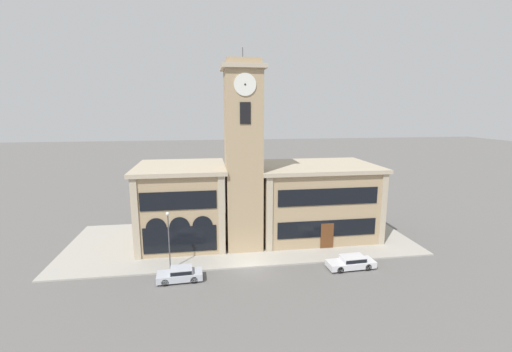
{
  "coord_description": "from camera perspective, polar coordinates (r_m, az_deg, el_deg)",
  "views": [
    {
      "loc": [
        -4.22,
        -31.81,
        15.72
      ],
      "look_at": [
        1.12,
        3.48,
        8.77
      ],
      "focal_mm": 24.0,
      "sensor_mm": 36.0,
      "label": 1
    }
  ],
  "objects": [
    {
      "name": "sidewalk_kerb",
      "position": [
        42.71,
        -2.37,
        -10.48
      ],
      "size": [
        40.64,
        15.42,
        0.15
      ],
      "color": "#A39E93",
      "rests_on": "ground_plane"
    },
    {
      "name": "parked_car_near",
      "position": [
        33.88,
        -12.51,
        -15.63
      ],
      "size": [
        4.24,
        1.94,
        1.27
      ],
      "rotation": [
        0.0,
        0.0,
        3.19
      ],
      "color": "#B2B7C1",
      "rests_on": "ground_plane"
    },
    {
      "name": "street_lamp",
      "position": [
        34.75,
        -14.37,
        -9.05
      ],
      "size": [
        0.36,
        0.36,
        5.89
      ],
      "color": "#4C4C51",
      "rests_on": "sidewalk_kerb"
    },
    {
      "name": "parked_car_mid",
      "position": [
        36.67,
        15.61,
        -13.62
      ],
      "size": [
        4.87,
        2.01,
        1.28
      ],
      "rotation": [
        0.0,
        0.0,
        3.19
      ],
      "color": "silver",
      "rests_on": "ground_plane"
    },
    {
      "name": "ground_plane",
      "position": [
        35.73,
        -0.97,
        -15.08
      ],
      "size": [
        300.0,
        300.0,
        0.0
      ],
      "primitive_type": "plane",
      "color": "#605E5B"
    },
    {
      "name": "clock_tower",
      "position": [
        37.84,
        -2.12,
        3.09
      ],
      "size": [
        4.61,
        4.61,
        22.08
      ],
      "color": "tan",
      "rests_on": "ground_plane"
    },
    {
      "name": "town_hall_right_wing",
      "position": [
        43.89,
        9.65,
        -3.89
      ],
      "size": [
        14.76,
        10.63,
        9.04
      ],
      "color": "tan",
      "rests_on": "ground_plane"
    },
    {
      "name": "town_hall_left_wing",
      "position": [
        41.8,
        -12.22,
        -4.54
      ],
      "size": [
        10.3,
        10.63,
        9.33
      ],
      "color": "tan",
      "rests_on": "ground_plane"
    }
  ]
}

